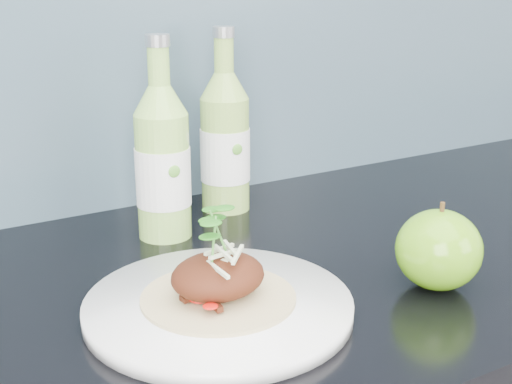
% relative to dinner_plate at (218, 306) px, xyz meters
% --- Properties ---
extents(dinner_plate, '(0.36, 0.36, 0.02)m').
position_rel_dinner_plate_xyz_m(dinner_plate, '(0.00, 0.00, 0.00)').
color(dinner_plate, silver).
rests_on(dinner_plate, kitchen_counter).
extents(pork_taco, '(0.16, 0.16, 0.10)m').
position_rel_dinner_plate_xyz_m(pork_taco, '(-0.00, 0.00, 0.04)').
color(pork_taco, tan).
rests_on(pork_taco, dinner_plate).
extents(green_apple, '(0.12, 0.12, 0.10)m').
position_rel_dinner_plate_xyz_m(green_apple, '(0.23, -0.07, 0.04)').
color(green_apple, '#3A8C0F').
rests_on(green_apple, kitchen_counter).
extents(cider_bottle_left, '(0.07, 0.07, 0.26)m').
position_rel_dinner_plate_xyz_m(cider_bottle_left, '(0.04, 0.23, 0.09)').
color(cider_bottle_left, '#91C953').
rests_on(cider_bottle_left, kitchen_counter).
extents(cider_bottle_right, '(0.07, 0.07, 0.26)m').
position_rel_dinner_plate_xyz_m(cider_bottle_right, '(0.16, 0.28, 0.09)').
color(cider_bottle_right, '#8DB94D').
rests_on(cider_bottle_right, kitchen_counter).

